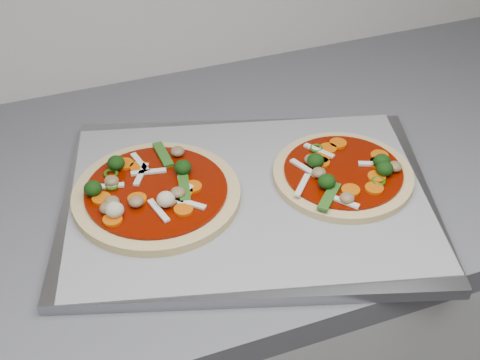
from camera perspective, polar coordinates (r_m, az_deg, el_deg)
name	(u,v)px	position (r m, az deg, el deg)	size (l,w,h in m)	color
baking_tray	(248,200)	(0.91, 0.69, -1.68)	(0.50, 0.37, 0.02)	gray
parchment	(248,194)	(0.90, 0.69, -1.24)	(0.48, 0.35, 0.00)	gray
pizza_left	(154,193)	(0.90, -7.32, -1.08)	(0.32, 0.32, 0.04)	tan
pizza_right	(344,173)	(0.93, 8.85, 0.57)	(0.20, 0.20, 0.03)	tan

